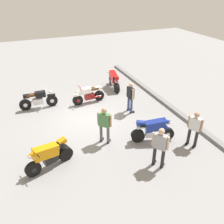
{
  "coord_description": "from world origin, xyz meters",
  "views": [
    {
      "loc": [
        10.27,
        -2.94,
        6.38
      ],
      "look_at": [
        1.12,
        0.86,
        0.75
      ],
      "focal_mm": 37.76,
      "sensor_mm": 36.0,
      "label": 1
    }
  ],
  "objects_px": {
    "motorcycle_blue_sportbike": "(153,129)",
    "person_in_green_shirt": "(104,123)",
    "person_in_black_shirt": "(130,96)",
    "motorcycle_orange_sportbike": "(49,155)",
    "motorcycle_red_sportbike": "(114,80)",
    "motorcycle_cream_vintage": "(89,95)",
    "person_in_gray_shirt": "(160,145)",
    "person_in_white_shirt": "(194,127)",
    "motorcycle_black_cruiser": "(38,99)"
  },
  "relations": [
    {
      "from": "motorcycle_black_cruiser",
      "to": "person_in_green_shirt",
      "type": "distance_m",
      "value": 4.99
    },
    {
      "from": "motorcycle_cream_vintage",
      "to": "person_in_gray_shirt",
      "type": "xyz_separation_m",
      "value": [
        6.19,
        0.83,
        0.51
      ]
    },
    {
      "from": "motorcycle_blue_sportbike",
      "to": "motorcycle_orange_sportbike",
      "type": "relative_size",
      "value": 1.01
    },
    {
      "from": "motorcycle_blue_sportbike",
      "to": "person_in_black_shirt",
      "type": "height_order",
      "value": "person_in_black_shirt"
    },
    {
      "from": "motorcycle_blue_sportbike",
      "to": "person_in_white_shirt",
      "type": "distance_m",
      "value": 1.72
    },
    {
      "from": "motorcycle_blue_sportbike",
      "to": "person_in_green_shirt",
      "type": "bearing_deg",
      "value": 177.17
    },
    {
      "from": "motorcycle_red_sportbike",
      "to": "person_in_green_shirt",
      "type": "xyz_separation_m",
      "value": [
        5.34,
        -2.7,
        0.39
      ]
    },
    {
      "from": "motorcycle_orange_sportbike",
      "to": "motorcycle_blue_sportbike",
      "type": "bearing_deg",
      "value": 161.93
    },
    {
      "from": "motorcycle_orange_sportbike",
      "to": "motorcycle_red_sportbike",
      "type": "bearing_deg",
      "value": -148.91
    },
    {
      "from": "motorcycle_cream_vintage",
      "to": "motorcycle_orange_sportbike",
      "type": "relative_size",
      "value": 1.02
    },
    {
      "from": "motorcycle_red_sportbike",
      "to": "motorcycle_orange_sportbike",
      "type": "relative_size",
      "value": 1.02
    },
    {
      "from": "motorcycle_cream_vintage",
      "to": "motorcycle_blue_sportbike",
      "type": "xyz_separation_m",
      "value": [
        4.67,
        1.51,
        0.11
      ]
    },
    {
      "from": "motorcycle_red_sportbike",
      "to": "motorcycle_orange_sportbike",
      "type": "distance_m",
      "value": 7.99
    },
    {
      "from": "person_in_gray_shirt",
      "to": "person_in_white_shirt",
      "type": "bearing_deg",
      "value": -20.77
    },
    {
      "from": "person_in_gray_shirt",
      "to": "motorcycle_red_sportbike",
      "type": "bearing_deg",
      "value": 43.73
    },
    {
      "from": "person_in_white_shirt",
      "to": "motorcycle_red_sportbike",
      "type": "bearing_deg",
      "value": -113.48
    },
    {
      "from": "person_in_gray_shirt",
      "to": "person_in_green_shirt",
      "type": "relative_size",
      "value": 1.01
    },
    {
      "from": "person_in_green_shirt",
      "to": "motorcycle_blue_sportbike",
      "type": "bearing_deg",
      "value": -64.81
    },
    {
      "from": "motorcycle_orange_sportbike",
      "to": "person_in_gray_shirt",
      "type": "relative_size",
      "value": 1.1
    },
    {
      "from": "motorcycle_blue_sportbike",
      "to": "person_in_green_shirt",
      "type": "relative_size",
      "value": 1.12
    },
    {
      "from": "motorcycle_orange_sportbike",
      "to": "person_in_black_shirt",
      "type": "bearing_deg",
      "value": -168.09
    },
    {
      "from": "motorcycle_cream_vintage",
      "to": "person_in_green_shirt",
      "type": "bearing_deg",
      "value": 77.07
    },
    {
      "from": "motorcycle_black_cruiser",
      "to": "person_in_white_shirt",
      "type": "bearing_deg",
      "value": -45.5
    },
    {
      "from": "person_in_white_shirt",
      "to": "person_in_black_shirt",
      "type": "relative_size",
      "value": 0.96
    },
    {
      "from": "motorcycle_blue_sportbike",
      "to": "person_in_green_shirt",
      "type": "distance_m",
      "value": 2.19
    },
    {
      "from": "motorcycle_black_cruiser",
      "to": "person_in_white_shirt",
      "type": "distance_m",
      "value": 8.34
    },
    {
      "from": "motorcycle_cream_vintage",
      "to": "motorcycle_black_cruiser",
      "type": "bearing_deg",
      "value": -14.67
    },
    {
      "from": "person_in_black_shirt",
      "to": "person_in_green_shirt",
      "type": "xyz_separation_m",
      "value": [
        2.05,
        -2.26,
        0.01
      ]
    },
    {
      "from": "motorcycle_red_sportbike",
      "to": "person_in_black_shirt",
      "type": "distance_m",
      "value": 3.34
    },
    {
      "from": "motorcycle_orange_sportbike",
      "to": "person_in_green_shirt",
      "type": "distance_m",
      "value": 2.65
    },
    {
      "from": "motorcycle_cream_vintage",
      "to": "person_in_gray_shirt",
      "type": "height_order",
      "value": "person_in_gray_shirt"
    },
    {
      "from": "motorcycle_blue_sportbike",
      "to": "person_in_black_shirt",
      "type": "distance_m",
      "value": 2.8
    },
    {
      "from": "person_in_green_shirt",
      "to": "motorcycle_cream_vintage",
      "type": "bearing_deg",
      "value": 36.7
    },
    {
      "from": "motorcycle_orange_sportbike",
      "to": "person_in_gray_shirt",
      "type": "xyz_separation_m",
      "value": [
        1.52,
        3.88,
        0.41
      ]
    },
    {
      "from": "person_in_white_shirt",
      "to": "person_in_gray_shirt",
      "type": "bearing_deg",
      "value": -14.01
    },
    {
      "from": "person_in_white_shirt",
      "to": "person_in_green_shirt",
      "type": "relative_size",
      "value": 0.95
    },
    {
      "from": "person_in_gray_shirt",
      "to": "person_in_green_shirt",
      "type": "height_order",
      "value": "person_in_gray_shirt"
    },
    {
      "from": "person_in_white_shirt",
      "to": "person_in_gray_shirt",
      "type": "xyz_separation_m",
      "value": [
        0.57,
        -2.07,
        0.07
      ]
    },
    {
      "from": "motorcycle_orange_sportbike",
      "to": "person_in_white_shirt",
      "type": "xyz_separation_m",
      "value": [
        0.95,
        5.96,
        0.33
      ]
    },
    {
      "from": "motorcycle_cream_vintage",
      "to": "person_in_black_shirt",
      "type": "relative_size",
      "value": 1.15
    },
    {
      "from": "motorcycle_black_cruiser",
      "to": "person_in_gray_shirt",
      "type": "distance_m",
      "value": 7.59
    },
    {
      "from": "motorcycle_cream_vintage",
      "to": "motorcycle_blue_sportbike",
      "type": "height_order",
      "value": "motorcycle_blue_sportbike"
    },
    {
      "from": "motorcycle_orange_sportbike",
      "to": "person_in_green_shirt",
      "type": "height_order",
      "value": "person_in_green_shirt"
    },
    {
      "from": "motorcycle_red_sportbike",
      "to": "person_in_white_shirt",
      "type": "bearing_deg",
      "value": -167.22
    },
    {
      "from": "motorcycle_cream_vintage",
      "to": "person_in_white_shirt",
      "type": "bearing_deg",
      "value": 112.02
    },
    {
      "from": "motorcycle_red_sportbike",
      "to": "motorcycle_cream_vintage",
      "type": "distance_m",
      "value": 2.57
    },
    {
      "from": "motorcycle_cream_vintage",
      "to": "motorcycle_orange_sportbike",
      "type": "distance_m",
      "value": 5.58
    },
    {
      "from": "motorcycle_black_cruiser",
      "to": "motorcycle_cream_vintage",
      "type": "height_order",
      "value": "motorcycle_black_cruiser"
    },
    {
      "from": "motorcycle_black_cruiser",
      "to": "motorcycle_blue_sportbike",
      "type": "bearing_deg",
      "value": -48.66
    },
    {
      "from": "motorcycle_blue_sportbike",
      "to": "motorcycle_orange_sportbike",
      "type": "height_order",
      "value": "same"
    }
  ]
}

